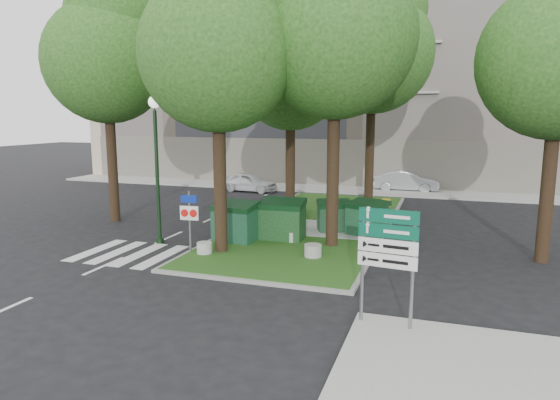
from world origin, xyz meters
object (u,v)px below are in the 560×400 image
at_px(tree_street_left, 108,49).
at_px(street_lamp, 156,152).
at_px(litter_bin, 386,207).
at_px(tree_median_far, 375,41).
at_px(dumpster_d, 367,218).
at_px(bollard_left, 204,248).
at_px(dumpster_a, 236,222).
at_px(tree_median_near_right, 339,21).
at_px(tree_median_mid, 293,66).
at_px(tree_median_near_left, 220,38).
at_px(dumpster_c, 334,216).
at_px(bollard_mid, 293,236).
at_px(car_white, 249,182).
at_px(directional_sign, 388,249).
at_px(dumpster_b, 283,220).
at_px(traffic_sign_pole, 190,214).
at_px(bollard_right, 313,250).
at_px(car_silver, 407,181).

relative_size(tree_street_left, street_lamp, 2.00).
height_order(litter_bin, street_lamp, street_lamp).
relative_size(tree_median_far, dumpster_d, 6.59).
distance_m(bollard_left, street_lamp, 4.15).
bearing_deg(dumpster_a, litter_bin, 61.80).
height_order(tree_median_near_right, tree_median_mid, tree_median_near_right).
relative_size(tree_median_near_left, dumpster_c, 6.45).
relative_size(tree_median_far, bollard_left, 22.67).
distance_m(tree_street_left, litter_bin, 14.49).
distance_m(bollard_left, bollard_mid, 3.50).
height_order(tree_median_near_left, street_lamp, tree_median_near_left).
distance_m(tree_median_near_right, car_white, 15.98).
bearing_deg(tree_median_near_left, litter_bin, 61.18).
relative_size(tree_median_mid, directional_sign, 3.74).
relative_size(tree_median_mid, bollard_left, 18.99).
distance_m(dumpster_b, traffic_sign_pole, 3.74).
height_order(tree_median_mid, dumpster_b, tree_median_mid).
bearing_deg(dumpster_b, directional_sign, -57.44).
distance_m(tree_street_left, car_white, 12.59).
bearing_deg(dumpster_d, dumpster_a, -127.97).
height_order(bollard_mid, directional_sign, directional_sign).
bearing_deg(litter_bin, dumpster_b, -117.76).
height_order(tree_street_left, bollard_left, tree_street_left).
distance_m(bollard_mid, car_white, 13.32).
height_order(tree_median_near_right, dumpster_a, tree_median_near_right).
bearing_deg(directional_sign, tree_street_left, 155.38).
height_order(tree_street_left, car_white, tree_street_left).
distance_m(tree_median_mid, tree_median_far, 4.59).
distance_m(tree_median_near_right, bollard_right, 7.86).
distance_m(dumpster_a, traffic_sign_pole, 2.20).
height_order(tree_median_near_right, tree_street_left, tree_median_near_right).
height_order(tree_street_left, litter_bin, tree_street_left).
xyz_separation_m(tree_street_left, dumpster_c, (10.00, 0.73, -6.92)).
height_order(bollard_left, car_white, car_white).
xyz_separation_m(bollard_left, car_white, (-4.07, 14.18, 0.30)).
relative_size(bollard_mid, traffic_sign_pole, 0.23).
xyz_separation_m(dumpster_b, bollard_mid, (0.50, -0.28, -0.55)).
xyz_separation_m(dumpster_a, dumpster_c, (3.20, 2.76, -0.11)).
bearing_deg(bollard_right, tree_median_far, 86.61).
relative_size(bollard_mid, car_white, 0.15).
distance_m(tree_median_mid, bollard_left, 9.74).
height_order(bollard_right, car_white, car_white).
height_order(dumpster_c, litter_bin, dumpster_c).
distance_m(dumpster_c, dumpster_d, 1.46).
bearing_deg(street_lamp, tree_median_mid, 59.63).
height_order(dumpster_d, car_silver, dumpster_d).
distance_m(traffic_sign_pole, car_silver, 18.41).
distance_m(tree_median_far, dumpster_c, 9.27).
distance_m(directional_sign, car_white, 21.15).
bearing_deg(tree_median_mid, bollard_left, -98.14).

